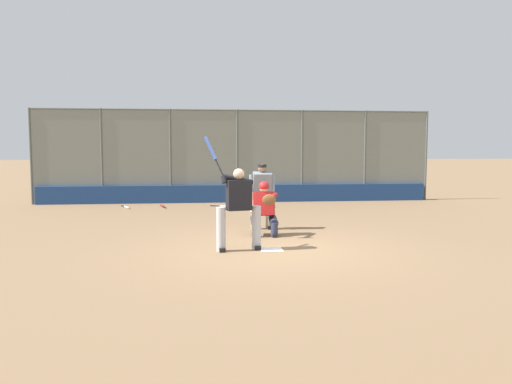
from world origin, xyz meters
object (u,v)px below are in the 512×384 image
at_px(umpire_home, 262,195).
at_px(spare_bat_by_padding, 163,206).
at_px(batter_at_plate, 238,206).
at_px(catcher_behind_plate, 264,208).
at_px(spare_bat_near_backstop, 225,206).
at_px(fielding_glove_on_dirt, 271,206).
at_px(spare_bat_third_base_side, 126,207).

height_order(umpire_home, spare_bat_by_padding, umpire_home).
bearing_deg(batter_at_plate, catcher_behind_plate, -125.39).
bearing_deg(batter_at_plate, spare_bat_near_backstop, -101.50).
height_order(catcher_behind_plate, umpire_home, umpire_home).
height_order(batter_at_plate, fielding_glove_on_dirt, batter_at_plate).
xyz_separation_m(spare_bat_third_base_side, fielding_glove_on_dirt, (-4.80, 0.30, 0.02)).
height_order(catcher_behind_plate, spare_bat_near_backstop, catcher_behind_plate).
bearing_deg(catcher_behind_plate, spare_bat_third_base_side, -53.31).
bearing_deg(spare_bat_third_base_side, batter_at_plate, -1.41).
relative_size(batter_at_plate, umpire_home, 1.39).
distance_m(batter_at_plate, spare_bat_near_backstop, 7.17).
xyz_separation_m(catcher_behind_plate, fielding_glove_on_dirt, (-0.93, -5.37, -0.59)).
bearing_deg(fielding_glove_on_dirt, spare_bat_near_backstop, -7.49).
relative_size(spare_bat_by_padding, spare_bat_third_base_side, 1.00).
bearing_deg(umpire_home, spare_bat_by_padding, -62.16).
relative_size(batter_at_plate, spare_bat_by_padding, 2.72).
bearing_deg(spare_bat_third_base_side, fielding_glove_on_dirt, 61.38).
relative_size(catcher_behind_plate, spare_bat_near_backstop, 1.61).
distance_m(batter_at_plate, spare_bat_third_base_side, 7.93).
relative_size(catcher_behind_plate, spare_bat_third_base_side, 1.52).
relative_size(batter_at_plate, catcher_behind_plate, 1.79).
xyz_separation_m(umpire_home, spare_bat_near_backstop, (0.67, -4.68, -0.82)).
bearing_deg(catcher_behind_plate, fielding_glove_on_dirt, -97.39).
distance_m(catcher_behind_plate, fielding_glove_on_dirt, 5.49).
relative_size(catcher_behind_plate, spare_bat_by_padding, 1.52).
distance_m(batter_at_plate, catcher_behind_plate, 1.72).
relative_size(umpire_home, spare_bat_by_padding, 1.96).
bearing_deg(batter_at_plate, spare_bat_third_base_side, -77.11).
bearing_deg(spare_bat_third_base_side, catcher_behind_plate, 9.26).
distance_m(spare_bat_near_backstop, spare_bat_by_padding, 2.11).
height_order(batter_at_plate, catcher_behind_plate, batter_at_plate).
xyz_separation_m(spare_bat_near_backstop, fielding_glove_on_dirt, (-1.54, 0.20, 0.02)).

